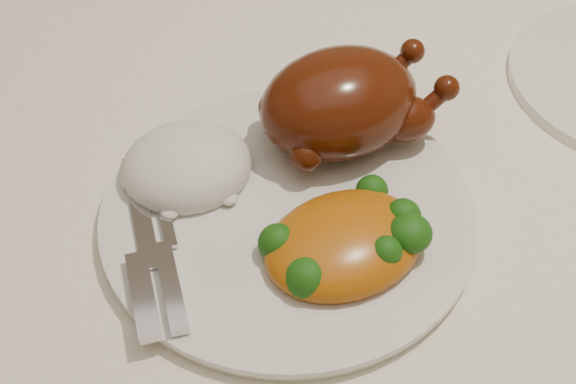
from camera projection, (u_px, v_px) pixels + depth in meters
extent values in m
cube|color=brown|center=(394.00, 164.00, 0.72)|extent=(1.60, 0.90, 0.04)
cube|color=white|center=(397.00, 144.00, 0.70)|extent=(1.72, 1.02, 0.01)
cylinder|color=silver|center=(288.00, 215.00, 0.63)|extent=(0.32, 0.32, 0.01)
ellipsoid|color=#4D1908|center=(339.00, 103.00, 0.65)|extent=(0.16, 0.13, 0.09)
ellipsoid|color=#4D1908|center=(329.00, 89.00, 0.63)|extent=(0.07, 0.06, 0.04)
ellipsoid|color=#4D1908|center=(405.00, 119.00, 0.65)|extent=(0.05, 0.04, 0.04)
sphere|color=#4D1908|center=(447.00, 88.00, 0.65)|extent=(0.02, 0.02, 0.02)
ellipsoid|color=#4D1908|center=(373.00, 80.00, 0.69)|extent=(0.05, 0.04, 0.04)
sphere|color=#4D1908|center=(412.00, 51.00, 0.68)|extent=(0.02, 0.02, 0.02)
sphere|color=#4D1908|center=(306.00, 155.00, 0.63)|extent=(0.03, 0.03, 0.03)
sphere|color=#4D1908|center=(274.00, 108.00, 0.67)|extent=(0.03, 0.03, 0.03)
ellipsoid|color=white|center=(187.00, 167.00, 0.64)|extent=(0.12, 0.11, 0.06)
ellipsoid|color=#AF580B|center=(344.00, 244.00, 0.59)|extent=(0.15, 0.14, 0.04)
ellipsoid|color=#AF580B|center=(386.00, 229.00, 0.60)|extent=(0.06, 0.05, 0.03)
ellipsoid|color=#103D0A|center=(307.00, 277.00, 0.56)|extent=(0.03, 0.03, 0.03)
ellipsoid|color=#103D0A|center=(372.00, 191.00, 0.62)|extent=(0.03, 0.03, 0.03)
ellipsoid|color=#103D0A|center=(278.00, 243.00, 0.58)|extent=(0.03, 0.03, 0.03)
ellipsoid|color=#103D0A|center=(319.00, 271.00, 0.57)|extent=(0.03, 0.03, 0.03)
ellipsoid|color=#103D0A|center=(386.00, 252.00, 0.57)|extent=(0.02, 0.02, 0.02)
ellipsoid|color=#103D0A|center=(410.00, 233.00, 0.58)|extent=(0.03, 0.03, 0.03)
ellipsoid|color=#103D0A|center=(403.00, 217.00, 0.60)|extent=(0.03, 0.03, 0.03)
ellipsoid|color=#103D0A|center=(357.00, 230.00, 0.60)|extent=(0.02, 0.02, 0.02)
cube|color=#BCBCC3|center=(141.00, 210.00, 0.62)|extent=(0.03, 0.12, 0.00)
cube|color=#BCBCC3|center=(143.00, 296.00, 0.56)|extent=(0.02, 0.08, 0.01)
cube|color=#BCBCC3|center=(171.00, 287.00, 0.57)|extent=(0.02, 0.08, 0.01)
cube|color=#BCBCC3|center=(166.00, 207.00, 0.62)|extent=(0.02, 0.08, 0.00)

